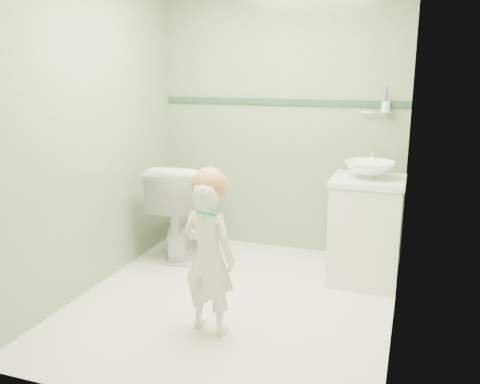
% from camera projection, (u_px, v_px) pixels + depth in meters
% --- Properties ---
extents(ground, '(2.50, 2.50, 0.00)m').
position_uv_depth(ground, '(233.00, 302.00, 3.64)').
color(ground, beige).
rests_on(ground, ground).
extents(room_shell, '(2.50, 2.54, 2.40)m').
position_uv_depth(room_shell, '(233.00, 136.00, 3.35)').
color(room_shell, gray).
rests_on(room_shell, ground).
extents(trim_stripe, '(2.20, 0.02, 0.05)m').
position_uv_depth(trim_stripe, '(281.00, 102.00, 4.45)').
color(trim_stripe, '#294932').
rests_on(trim_stripe, room_shell).
extents(vanity, '(0.52, 0.50, 0.80)m').
position_uv_depth(vanity, '(365.00, 232.00, 3.92)').
color(vanity, white).
rests_on(vanity, ground).
extents(counter, '(0.54, 0.52, 0.04)m').
position_uv_depth(counter, '(369.00, 181.00, 3.82)').
color(counter, white).
rests_on(counter, vanity).
extents(basin, '(0.37, 0.37, 0.13)m').
position_uv_depth(basin, '(369.00, 170.00, 3.80)').
color(basin, white).
rests_on(basin, counter).
extents(faucet, '(0.03, 0.13, 0.18)m').
position_uv_depth(faucet, '(372.00, 155.00, 3.95)').
color(faucet, silver).
rests_on(faucet, counter).
extents(cup_holder, '(0.26, 0.07, 0.21)m').
position_uv_depth(cup_holder, '(385.00, 107.00, 4.12)').
color(cup_holder, silver).
rests_on(cup_holder, room_shell).
extents(toilet, '(0.55, 0.87, 0.84)m').
position_uv_depth(toilet, '(186.00, 208.00, 4.51)').
color(toilet, white).
rests_on(toilet, ground).
extents(toddler, '(0.40, 0.30, 0.98)m').
position_uv_depth(toddler, '(209.00, 257.00, 3.14)').
color(toddler, white).
rests_on(toddler, ground).
extents(hair_cap, '(0.22, 0.22, 0.22)m').
position_uv_depth(hair_cap, '(209.00, 185.00, 3.05)').
color(hair_cap, '#C57948').
rests_on(hair_cap, toddler).
extents(teal_toothbrush, '(0.11, 0.14, 0.08)m').
position_uv_depth(teal_toothbrush, '(206.00, 212.00, 2.92)').
color(teal_toothbrush, '#0B7B76').
rests_on(teal_toothbrush, toddler).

